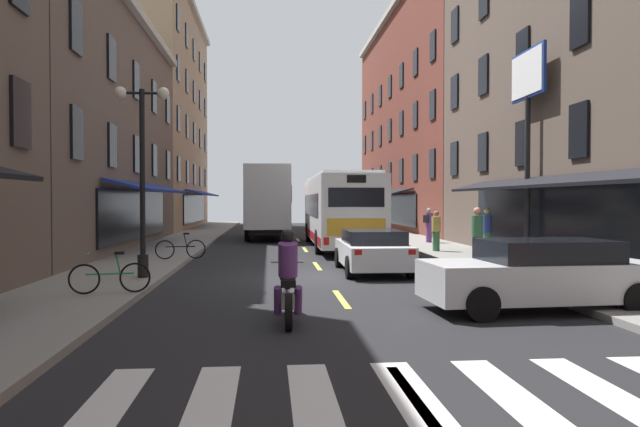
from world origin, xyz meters
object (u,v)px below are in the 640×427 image
box_truck (269,202)px  bicycle_near (110,277)px  sedan_near (372,250)px  pedestrian_mid (477,235)px  street_lamp_twin (142,172)px  transit_bus (339,210)px  sedan_mid (540,274)px  sedan_far (270,220)px  bicycle_mid (181,249)px  pedestrian_rear (436,230)px  pedestrian_far (487,231)px  motorcycle_rider (288,282)px  pedestrian_near (429,224)px  billboard_sign (528,104)px

box_truck → bicycle_near: bearing=-99.8°
sedan_near → pedestrian_mid: (3.51, 0.74, 0.41)m
bicycle_near → street_lamp_twin: (0.14, 2.66, 2.42)m
street_lamp_twin → bicycle_near: bearing=-93.1°
pedestrian_mid → street_lamp_twin: bearing=131.0°
transit_bus → pedestrian_mid: bearing=-68.7°
sedan_mid → sedan_far: sedan_mid is taller
bicycle_mid → pedestrian_rear: bearing=13.8°
sedan_far → bicycle_mid: bearing=-97.8°
pedestrian_far → motorcycle_rider: bearing=-34.2°
sedan_far → pedestrian_near: bearing=-64.0°
motorcycle_rider → sedan_far: bearing=90.4°
sedan_far → bicycle_mid: sedan_far is taller
transit_bus → pedestrian_rear: bearing=-47.3°
street_lamp_twin → pedestrian_mid: bearing=13.4°
transit_bus → bicycle_near: size_ratio=6.84×
box_truck → sedan_far: (0.09, 10.43, -1.36)m
sedan_near → billboard_sign: bearing=15.7°
billboard_sign → bicycle_mid: (-11.70, 1.68, -4.91)m
pedestrian_near → pedestrian_far: size_ratio=0.95×
sedan_mid → bicycle_near: (-8.77, 2.05, -0.22)m
sedan_far → pedestrian_near: (7.64, -15.70, 0.31)m
billboard_sign → transit_bus: bearing=124.5°
sedan_far → pedestrian_rear: bearing=-72.1°
billboard_sign → pedestrian_far: size_ratio=4.04×
box_truck → pedestrian_mid: (6.62, -14.94, -0.99)m
pedestrian_near → box_truck: bearing=-166.4°
pedestrian_rear → sedan_far: bearing=156.8°
sedan_near → pedestrian_far: 6.13m
box_truck → sedan_near: size_ratio=1.91×
transit_bus → pedestrian_near: 4.67m
billboard_sign → motorcycle_rider: (-8.30, -8.54, -4.70)m
box_truck → sedan_mid: (5.31, -22.02, -1.35)m
sedan_near → street_lamp_twin: 7.00m
pedestrian_rear → billboard_sign: bearing=-16.0°
pedestrian_near → pedestrian_rear: (-1.01, -4.76, -0.05)m
billboard_sign → sedan_mid: size_ratio=1.55×
pedestrian_far → sedan_near: bearing=-52.0°
billboard_sign → sedan_far: size_ratio=1.53×
street_lamp_twin → pedestrian_near: bearing=47.5°
bicycle_mid → billboard_sign: bearing=-8.2°
billboard_sign → motorcycle_rider: size_ratio=3.41×
transit_bus → sedan_far: 17.00m
transit_bus → pedestrian_mid: 9.35m
transit_bus → box_truck: bearing=117.3°
billboard_sign → sedan_far: 26.41m
sedan_mid → pedestrian_mid: 7.21m
motorcycle_rider → pedestrian_rear: size_ratio=1.28×
motorcycle_rider → sedan_mid: bearing=7.4°
sedan_mid → motorcycle_rider: 5.01m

